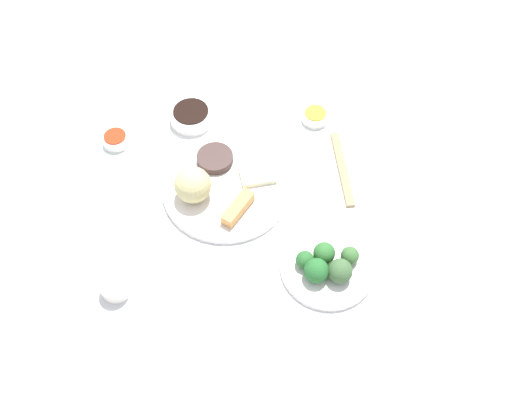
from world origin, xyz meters
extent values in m
cube|color=white|center=(0.00, 0.00, 0.01)|extent=(2.20, 2.20, 0.02)
cylinder|color=white|center=(0.05, 0.01, 0.03)|extent=(0.29, 0.29, 0.02)
sphere|color=#C4B97B|center=(0.02, 0.08, 0.08)|extent=(0.08, 0.08, 0.08)
cube|color=#D9954B|center=(-0.03, -0.01, 0.05)|extent=(0.09, 0.08, 0.03)
cube|color=beige|center=(0.07, -0.06, 0.04)|extent=(0.07, 0.09, 0.01)
cylinder|color=#3E2C28|center=(0.12, 0.03, 0.05)|extent=(0.08, 0.08, 0.02)
cylinder|color=white|center=(-0.17, -0.19, 0.03)|extent=(0.20, 0.20, 0.01)
sphere|color=#2E682E|center=(-0.15, -0.19, 0.06)|extent=(0.05, 0.05, 0.05)
sphere|color=#396632|center=(-0.16, -0.24, 0.05)|extent=(0.04, 0.04, 0.04)
sphere|color=#3C5E35|center=(-0.20, -0.21, 0.06)|extent=(0.05, 0.05, 0.05)
sphere|color=#25632B|center=(-0.19, -0.16, 0.06)|extent=(0.05, 0.05, 0.05)
sphere|color=#29612B|center=(-0.16, -0.14, 0.05)|extent=(0.04, 0.04, 0.04)
cylinder|color=white|center=(0.26, 0.09, 0.04)|extent=(0.11, 0.11, 0.03)
cylinder|color=black|center=(0.26, 0.09, 0.05)|extent=(0.09, 0.09, 0.00)
cylinder|color=white|center=(0.20, 0.27, 0.03)|extent=(0.06, 0.06, 0.02)
cylinder|color=red|center=(0.20, 0.27, 0.05)|extent=(0.05, 0.05, 0.00)
cylinder|color=white|center=(0.25, -0.22, 0.03)|extent=(0.06, 0.06, 0.02)
cylinder|color=yellow|center=(0.25, -0.22, 0.05)|extent=(0.05, 0.05, 0.00)
cylinder|color=white|center=(-0.19, 0.24, 0.04)|extent=(0.06, 0.06, 0.05)
cube|color=#9B7D56|center=(0.09, -0.26, 0.02)|extent=(0.22, 0.03, 0.01)
camera|label=1|loc=(-0.71, -0.01, 1.08)|focal=39.67mm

